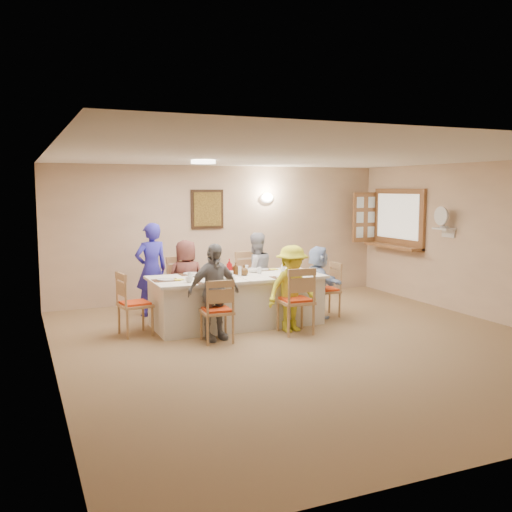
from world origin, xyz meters
name	(u,v)px	position (x,y,z in m)	size (l,w,h in m)	color
ground	(310,344)	(0.00, 0.00, 0.00)	(7.00, 7.00, 0.00)	#957555
room_walls	(312,232)	(0.00, 0.00, 1.51)	(7.00, 7.00, 7.00)	tan
wall_picture	(207,209)	(-0.30, 3.46, 1.70)	(0.62, 0.05, 0.72)	#412816
wall_sconce	(267,198)	(0.90, 3.44, 1.90)	(0.26, 0.09, 0.18)	white
ceiling_light	(203,162)	(-1.00, 1.50, 2.47)	(0.36, 0.36, 0.05)	white
serving_hatch	(399,219)	(3.21, 2.40, 1.50)	(0.06, 1.50, 1.15)	brown
hatch_sill	(393,246)	(3.09, 2.40, 0.97)	(0.30, 1.50, 0.05)	brown
shutter_door	(365,217)	(2.95, 3.16, 1.50)	(0.55, 0.04, 1.00)	brown
fan_shelf	(444,229)	(3.13, 1.05, 1.40)	(0.22, 0.36, 0.03)	white
desk_fan	(443,220)	(3.10, 1.05, 1.55)	(0.30, 0.30, 0.28)	#A5A5A8
dining_table	(237,300)	(-0.52, 1.40, 0.38)	(2.62, 1.11, 0.76)	white
chair_back_left	(184,287)	(-1.12, 2.20, 0.50)	(0.47, 0.47, 0.99)	tan
chair_back_right	(253,282)	(0.08, 2.20, 0.51)	(0.49, 0.49, 1.02)	tan
chair_front_left	(217,310)	(-1.12, 0.60, 0.44)	(0.42, 0.42, 0.89)	tan
chair_front_right	(296,300)	(0.08, 0.60, 0.49)	(0.47, 0.47, 0.98)	tan
chair_left_end	(135,303)	(-2.07, 1.40, 0.46)	(0.44, 0.44, 0.92)	tan
chair_right_end	(325,289)	(1.03, 1.40, 0.44)	(0.42, 0.42, 0.89)	tan
diner_back_left	(186,280)	(-1.12, 2.08, 0.64)	(0.65, 0.45, 1.28)	#592D28
diner_back_right	(255,273)	(0.08, 2.08, 0.68)	(0.69, 0.55, 1.35)	#9F9EA8
diner_front_left	(214,292)	(-1.12, 0.72, 0.67)	(0.83, 0.46, 1.34)	gray
diner_front_right	(292,289)	(0.08, 0.72, 0.63)	(0.88, 0.59, 1.27)	yellow
diner_right_end	(318,281)	(0.90, 1.40, 0.58)	(0.42, 1.10, 1.16)	#A3BBE6
caregiver	(151,270)	(-1.57, 2.55, 0.76)	(0.62, 0.46, 1.53)	#302CB9
placemat_fl	(208,282)	(-1.12, 0.98, 0.76)	(0.34, 0.25, 0.01)	#472B19
plate_fl	(208,282)	(-1.12, 0.98, 0.77)	(0.23, 0.23, 0.01)	white
napkin_fl	(221,282)	(-0.94, 0.93, 0.77)	(0.14, 0.14, 0.01)	yellow
placemat_fr	(284,277)	(0.08, 0.98, 0.76)	(0.38, 0.28, 0.01)	#472B19
plate_fr	(284,277)	(0.08, 0.98, 0.77)	(0.26, 0.26, 0.02)	white
napkin_fr	(296,277)	(0.26, 0.93, 0.77)	(0.15, 0.15, 0.01)	yellow
placemat_bl	(191,274)	(-1.12, 1.82, 0.76)	(0.35, 0.26, 0.01)	#472B19
plate_bl	(191,274)	(-1.12, 1.82, 0.77)	(0.24, 0.24, 0.01)	white
napkin_bl	(203,273)	(-0.94, 1.77, 0.77)	(0.14, 0.14, 0.01)	yellow
placemat_br	(262,270)	(0.08, 1.82, 0.76)	(0.36, 0.27, 0.01)	#472B19
plate_br	(262,269)	(0.08, 1.82, 0.77)	(0.24, 0.24, 0.01)	white
napkin_br	(273,269)	(0.26, 1.77, 0.77)	(0.14, 0.14, 0.01)	yellow
placemat_le	(166,280)	(-1.62, 1.40, 0.76)	(0.37, 0.28, 0.01)	#472B19
plate_le	(166,280)	(-1.62, 1.40, 0.77)	(0.25, 0.25, 0.02)	white
napkin_le	(179,279)	(-1.44, 1.35, 0.77)	(0.13, 0.13, 0.01)	yellow
placemat_re	(302,271)	(0.60, 1.40, 0.76)	(0.36, 0.27, 0.01)	#472B19
plate_re	(302,271)	(0.60, 1.40, 0.77)	(0.22, 0.22, 0.01)	white
napkin_re	(313,271)	(0.78, 1.35, 0.77)	(0.14, 0.14, 0.01)	yellow
teacup_a	(189,280)	(-1.36, 1.11, 0.80)	(0.13, 0.13, 0.08)	white
teacup_b	(246,267)	(-0.14, 1.96, 0.80)	(0.08, 0.08, 0.07)	white
bowl_a	(227,277)	(-0.75, 1.18, 0.79)	(0.30, 0.30, 0.06)	white
bowl_b	(254,270)	(-0.13, 1.64, 0.79)	(0.21, 0.21, 0.06)	white
condiment_ketchup	(229,267)	(-0.62, 1.46, 0.89)	(0.13, 0.13, 0.26)	#A40E10
condiment_brown	(235,269)	(-0.51, 1.49, 0.86)	(0.12, 0.12, 0.20)	#523515
condiment_malt	(244,270)	(-0.40, 1.40, 0.84)	(0.14, 0.14, 0.17)	#523515
drinking_glass	(226,272)	(-0.67, 1.45, 0.82)	(0.06, 0.06, 0.09)	silver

